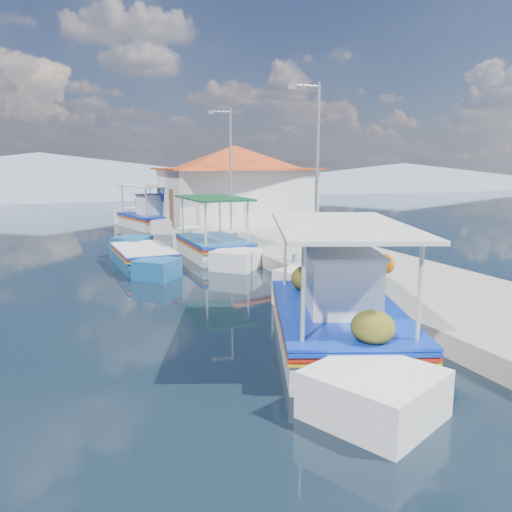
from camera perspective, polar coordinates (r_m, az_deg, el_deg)
name	(u,v)px	position (r m, az deg, el deg)	size (l,w,h in m)	color
ground	(204,303)	(14.44, -5.85, -5.22)	(160.00, 160.00, 0.00)	black
quay	(298,248)	(21.97, 4.68, 0.85)	(5.00, 44.00, 0.50)	gray
bollards	(259,245)	(20.38, 0.33, 1.28)	(0.20, 17.20, 0.30)	#A5A8AD
main_caique	(335,319)	(11.14, 8.85, -7.01)	(4.60, 8.33, 2.93)	white
caique_green_canopy	(213,247)	(21.29, -4.81, 0.99)	(2.33, 7.43, 2.78)	white
caique_blue_hull	(143,259)	(19.75, -12.55, -0.29)	(2.02, 6.28, 1.12)	#164E86
caique_far	(149,219)	(31.78, -11.90, 4.11)	(3.60, 7.97, 2.86)	white
harbor_building	(234,182)	(30.11, -2.44, 8.27)	(10.49, 10.49, 4.40)	silver
lamp_post_near	(315,164)	(17.48, 6.61, 10.24)	(1.21, 0.14, 6.00)	#A5A8AD
lamp_post_far	(229,164)	(25.76, -3.06, 10.31)	(1.21, 0.14, 6.00)	#A5A8AD
mountain_ridge	(135,177)	(70.18, -13.44, 8.59)	(171.40, 96.00, 5.50)	slate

